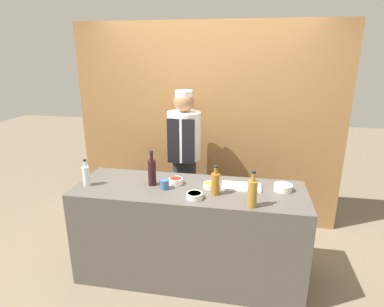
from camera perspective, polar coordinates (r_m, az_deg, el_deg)
ground_plane at (r=3.35m, az=-0.45°, el=-20.38°), size 14.00×14.00×0.00m
cabinet_wall at (r=3.91m, az=2.74°, el=4.85°), size 3.16×0.18×2.40m
counter at (r=3.10m, az=-0.47°, el=-13.80°), size 2.07×0.70×0.90m
sauce_bowl_yellow at (r=2.88m, az=3.29°, el=-5.64°), size 0.13×0.13×0.05m
sauce_bowl_red at (r=2.96m, az=-2.89°, el=-4.88°), size 0.13×0.13×0.06m
sauce_bowl_orange at (r=2.68m, az=0.44°, el=-7.47°), size 0.14×0.14×0.05m
sauce_bowl_white at (r=2.93m, az=15.89°, el=-5.77°), size 0.16×0.16×0.06m
cutting_board at (r=2.92m, az=8.75°, el=-5.85°), size 0.35×0.19×0.02m
bottle_vinegar at (r=2.55m, az=10.68°, el=-6.88°), size 0.08×0.08×0.30m
bottle_wine at (r=2.92m, az=-7.13°, el=-3.22°), size 0.07×0.07×0.33m
bottle_amber at (r=2.73m, az=4.19°, el=-5.29°), size 0.07×0.07×0.26m
bottle_clear at (r=3.06m, az=-18.29°, el=-3.69°), size 0.07×0.07×0.25m
cup_blue at (r=2.86m, az=-4.89°, el=-5.49°), size 0.08×0.08×0.08m
chef_center at (r=3.62m, az=-1.38°, el=-0.99°), size 0.37×0.37×1.67m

